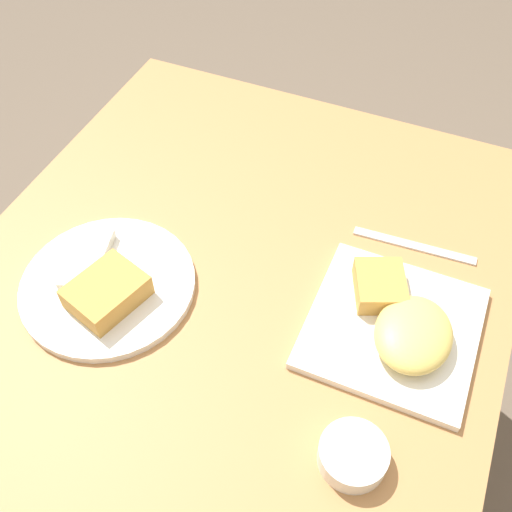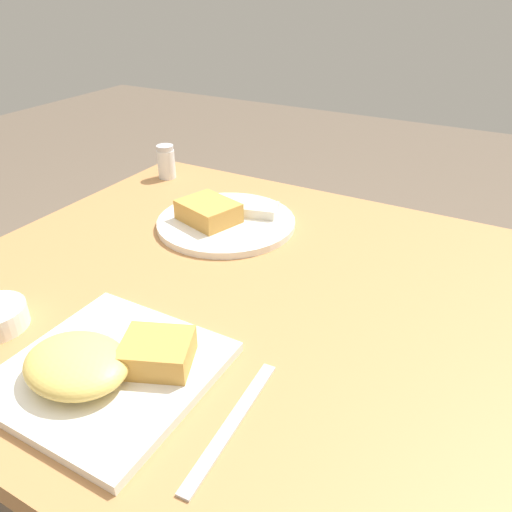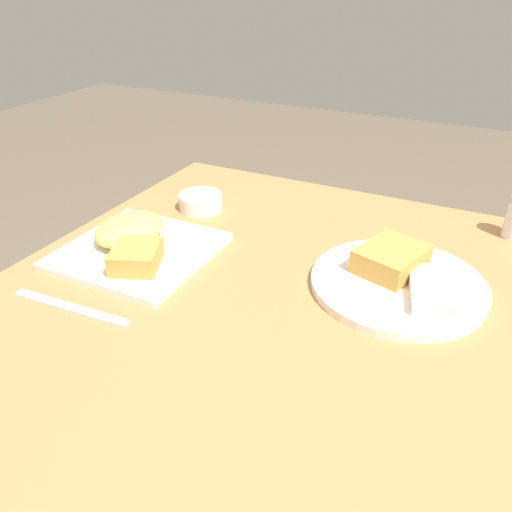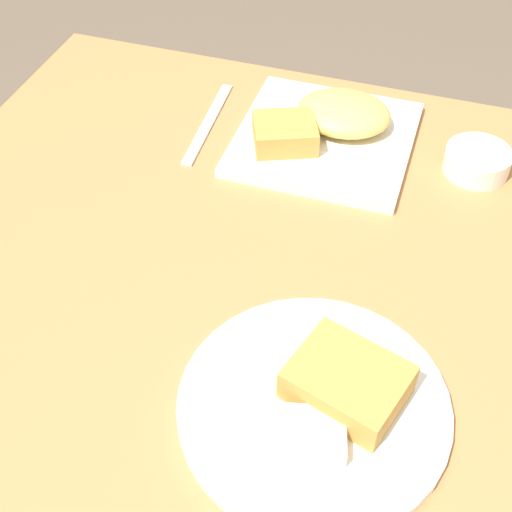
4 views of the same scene
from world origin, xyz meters
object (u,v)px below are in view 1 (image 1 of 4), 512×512
plate_square_near (398,324)px  plate_oval_far (106,284)px  butter_knife (414,246)px  sauce_ramekin (353,455)px

plate_square_near → plate_oval_far: 0.46m
plate_oval_far → plate_square_near: bearing=-76.8°
butter_knife → plate_oval_far: bearing=30.0°
plate_square_near → butter_knife: size_ratio=1.19×
sauce_ramekin → plate_oval_far: bearing=75.9°
plate_oval_far → sauce_ramekin: size_ratio=3.07×
plate_oval_far → sauce_ramekin: plate_oval_far is taller
plate_square_near → plate_oval_far: bearing=103.2°
plate_oval_far → sauce_ramekin: bearing=-104.1°
sauce_ramekin → butter_knife: size_ratio=0.44×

